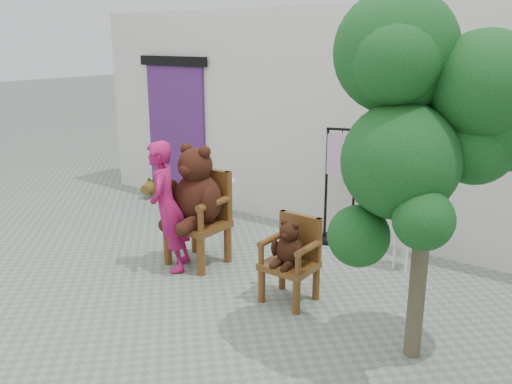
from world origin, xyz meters
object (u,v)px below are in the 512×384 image
(person, at_px, (168,207))
(chair_small, at_px, (291,252))
(stool_bucket, at_px, (408,216))
(tree, at_px, (435,106))
(cafe_table, at_px, (214,198))
(display_stand, at_px, (339,200))
(chair_big, at_px, (197,198))

(person, bearing_deg, chair_small, 63.89)
(chair_small, height_order, stool_bucket, stool_bucket)
(chair_small, relative_size, person, 0.58)
(person, relative_size, tree, 0.51)
(cafe_table, distance_m, tree, 4.13)
(cafe_table, distance_m, display_stand, 1.77)
(chair_big, relative_size, tree, 0.49)
(tree, bearing_deg, person, 177.65)
(person, bearing_deg, cafe_table, 167.54)
(chair_big, relative_size, person, 0.96)
(tree, bearing_deg, display_stand, 131.39)
(stool_bucket, bearing_deg, tree, -66.24)
(stool_bucket, bearing_deg, cafe_table, -174.57)
(cafe_table, relative_size, stool_bucket, 0.48)
(display_stand, relative_size, stool_bucket, 1.04)
(cafe_table, xyz_separation_m, stool_bucket, (2.70, 0.26, 0.20))
(cafe_table, bearing_deg, stool_bucket, 5.43)
(person, height_order, tree, tree)
(chair_big, distance_m, tree, 3.14)
(person, relative_size, stool_bucket, 1.03)
(chair_small, height_order, person, person)
(stool_bucket, bearing_deg, chair_small, -113.80)
(display_stand, height_order, stool_bucket, display_stand)
(chair_big, bearing_deg, tree, -8.99)
(chair_small, xyz_separation_m, display_stand, (-0.38, 1.73, 0.06))
(chair_big, distance_m, chair_small, 1.44)
(stool_bucket, bearing_deg, display_stand, 164.55)
(chair_big, bearing_deg, cafe_table, 121.93)
(cafe_table, xyz_separation_m, tree, (3.47, -1.49, 1.67))
(cafe_table, height_order, display_stand, display_stand)
(display_stand, height_order, tree, tree)
(chair_small, bearing_deg, stool_bucket, 66.20)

